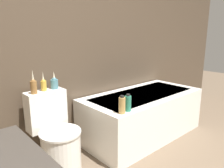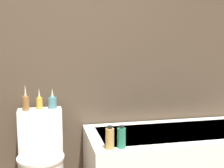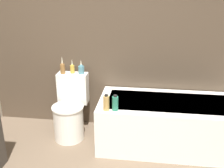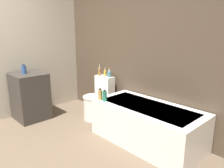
{
  "view_description": "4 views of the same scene",
  "coord_description": "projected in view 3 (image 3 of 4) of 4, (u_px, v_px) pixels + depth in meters",
  "views": [
    {
      "loc": [
        -1.25,
        0.06,
        1.32
      ],
      "look_at": [
        0.18,
        1.67,
        0.79
      ],
      "focal_mm": 35.0,
      "sensor_mm": 36.0,
      "label": 1
    },
    {
      "loc": [
        -0.34,
        -0.72,
        1.39
      ],
      "look_at": [
        0.17,
        1.59,
        1.02
      ],
      "focal_mm": 50.0,
      "sensor_mm": 36.0,
      "label": 2
    },
    {
      "loc": [
        0.51,
        -0.99,
        1.77
      ],
      "look_at": [
        0.15,
        1.62,
        0.78
      ],
      "focal_mm": 42.0,
      "sensor_mm": 36.0,
      "label": 3
    },
    {
      "loc": [
        2.52,
        -0.57,
        1.62
      ],
      "look_at": [
        0.14,
        1.68,
        0.76
      ],
      "focal_mm": 35.0,
      "sensor_mm": 36.0,
      "label": 4
    }
  ],
  "objects": [
    {
      "name": "shampoo_bottle_short",
      "position": [
        115.0,
        103.0,
        2.71
      ],
      "size": [
        0.07,
        0.07,
        0.17
      ],
      "color": "#267259",
      "rests_on": "bathtub"
    },
    {
      "name": "shampoo_bottle_tall",
      "position": [
        106.0,
        103.0,
        2.71
      ],
      "size": [
        0.06,
        0.06,
        0.18
      ],
      "color": "tan",
      "rests_on": "bathtub"
    },
    {
      "name": "vase_silver",
      "position": [
        72.0,
        68.0,
        3.23
      ],
      "size": [
        0.05,
        0.05,
        0.18
      ],
      "color": "gold",
      "rests_on": "toilet"
    },
    {
      "name": "toilet",
      "position": [
        70.0,
        112.0,
        3.22
      ],
      "size": [
        0.38,
        0.54,
        0.76
      ],
      "color": "white",
      "rests_on": "ground"
    },
    {
      "name": "vase_bronze",
      "position": [
        81.0,
        69.0,
        3.21
      ],
      "size": [
        0.07,
        0.07,
        0.18
      ],
      "color": "teal",
      "rests_on": "toilet"
    },
    {
      "name": "wall_back_tiled",
      "position": [
        106.0,
        27.0,
        3.17
      ],
      "size": [
        6.4,
        0.06,
        2.6
      ],
      "color": "brown",
      "rests_on": "ground_plane"
    },
    {
      "name": "vase_gold",
      "position": [
        63.0,
        68.0,
        3.2
      ],
      "size": [
        0.06,
        0.06,
        0.23
      ],
      "color": "olive",
      "rests_on": "toilet"
    },
    {
      "name": "bathtub",
      "position": [
        167.0,
        123.0,
        3.04
      ],
      "size": [
        1.57,
        0.75,
        0.55
      ],
      "color": "white",
      "rests_on": "ground"
    }
  ]
}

